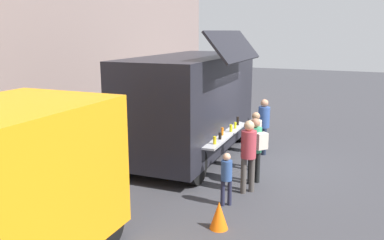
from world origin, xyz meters
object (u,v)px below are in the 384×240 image
at_px(customer_front_ordering, 255,136).
at_px(food_truck_main, 191,102).
at_px(trash_bin, 180,110).
at_px(traffic_cone_orange, 219,215).
at_px(child_near_queue, 227,174).
at_px(customer_extra_browsing, 264,122).
at_px(customer_rear_waiting, 248,150).
at_px(customer_mid_with_backpack, 256,144).

bearing_deg(customer_front_ordering, food_truck_main, -7.53).
height_order(trash_bin, customer_front_ordering, customer_front_ordering).
height_order(traffic_cone_orange, child_near_queue, child_near_queue).
relative_size(traffic_cone_orange, child_near_queue, 0.46).
distance_m(customer_front_ordering, customer_extra_browsing, 1.50).
distance_m(traffic_cone_orange, customer_rear_waiting, 2.10).
distance_m(customer_front_ordering, customer_rear_waiting, 1.68).
bearing_deg(customer_mid_with_backpack, food_truck_main, 5.33).
xyz_separation_m(trash_bin, customer_rear_waiting, (-6.11, -4.72, 0.51)).
bearing_deg(traffic_cone_orange, customer_front_ordering, 4.69).
relative_size(food_truck_main, customer_rear_waiting, 3.35).
xyz_separation_m(food_truck_main, customer_extra_browsing, (1.03, -1.97, -0.62)).
bearing_deg(customer_mid_with_backpack, customer_extra_browsing, -42.81).
xyz_separation_m(customer_extra_browsing, child_near_queue, (-4.05, -0.22, -0.31)).
bearing_deg(child_near_queue, customer_mid_with_backpack, -44.53).
bearing_deg(customer_rear_waiting, child_near_queue, 117.28).
xyz_separation_m(customer_mid_with_backpack, child_near_queue, (-1.51, 0.22, -0.30)).
bearing_deg(customer_mid_with_backpack, child_near_queue, 119.08).
relative_size(food_truck_main, child_near_queue, 4.89).
height_order(food_truck_main, trash_bin, food_truck_main).
relative_size(food_truck_main, trash_bin, 5.57).
xyz_separation_m(customer_front_ordering, child_near_queue, (-2.55, -0.07, -0.25)).
height_order(food_truck_main, customer_rear_waiting, food_truck_main).
height_order(customer_front_ordering, customer_rear_waiting, customer_rear_waiting).
relative_size(customer_rear_waiting, customer_extra_browsing, 1.01).
xyz_separation_m(customer_mid_with_backpack, customer_extra_browsing, (2.54, 0.44, 0.01)).
bearing_deg(customer_rear_waiting, traffic_cone_orange, 130.97).
xyz_separation_m(trash_bin, customer_extra_browsing, (-2.96, -4.29, 0.50)).
distance_m(trash_bin, customer_rear_waiting, 7.73).
xyz_separation_m(food_truck_main, customer_mid_with_backpack, (-1.51, -2.40, -0.63)).
distance_m(traffic_cone_orange, child_near_queue, 1.16).
relative_size(customer_front_ordering, child_near_queue, 1.35).
bearing_deg(traffic_cone_orange, trash_bin, 30.37).
bearing_deg(customer_front_ordering, child_near_queue, 96.47).
height_order(traffic_cone_orange, customer_front_ordering, customer_front_ordering).
distance_m(trash_bin, customer_front_ordering, 6.30).
distance_m(traffic_cone_orange, customer_extra_browsing, 5.18).
bearing_deg(food_truck_main, customer_front_ordering, -104.47).
distance_m(traffic_cone_orange, customer_front_ordering, 3.68).
bearing_deg(trash_bin, child_near_queue, -147.29).
distance_m(food_truck_main, customer_mid_with_backpack, 2.90).
xyz_separation_m(food_truck_main, traffic_cone_orange, (-4.07, -2.41, -1.37)).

